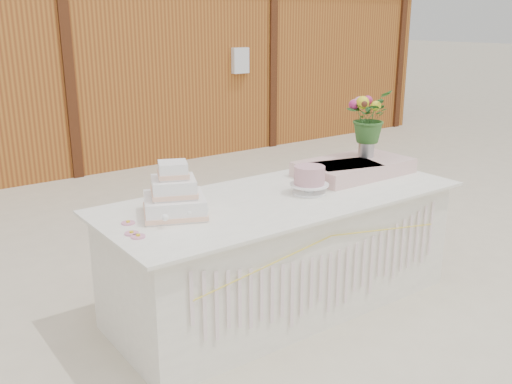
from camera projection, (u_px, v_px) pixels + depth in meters
ground at (282, 303)px, 3.89m from camera, size 80.00×80.00×0.00m
barn at (18, 32)px, 8.03m from camera, size 12.60×4.60×3.30m
cake_table at (283, 251)px, 3.78m from camera, size 2.40×1.00×0.77m
wedding_cake at (174, 197)px, 3.27m from camera, size 0.46×0.46×0.32m
pink_cake_stand at (309, 178)px, 3.68m from camera, size 0.25×0.25×0.18m
satin_runner at (354, 167)px, 4.15m from camera, size 0.83×0.48×0.10m
flower_vase at (366, 146)px, 4.23m from camera, size 0.12×0.12×0.16m
bouquet at (369, 110)px, 4.15m from camera, size 0.44×0.42×0.38m
loose_flowers at (133, 224)px, 3.13m from camera, size 0.19×0.38×0.02m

